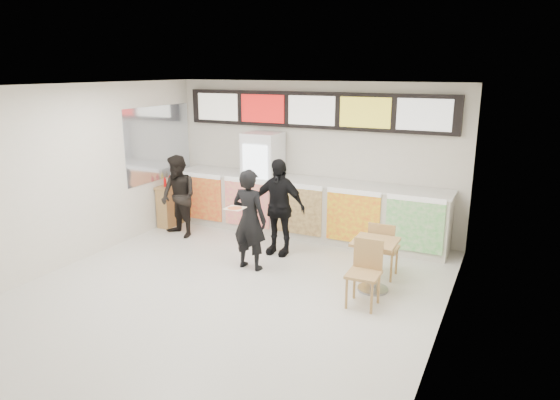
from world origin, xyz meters
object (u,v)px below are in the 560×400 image
Objects in this scene: cafe_table at (374,256)px; drinks_fridge at (263,182)px; customer_mid at (278,207)px; service_counter at (305,208)px; customer_main at (249,220)px; customer_left at (179,197)px; condiment_ledge at (173,204)px.

drinks_fridge is at bearing 145.71° from cafe_table.
customer_mid is 2.14m from cafe_table.
service_counter is 2.78× the size of drinks_fridge.
service_counter is 3.49× the size of cafe_table.
customer_main is at bearing -68.37° from drinks_fridge.
customer_mid is (-0.04, -1.10, 0.29)m from service_counter.
customer_mid is (0.12, 0.83, 0.02)m from customer_main.
drinks_fridge is (-0.93, 0.02, 0.43)m from service_counter.
condiment_ledge is (-0.61, 0.57, -0.37)m from customer_left.
customer_left is 2.17m from customer_mid.
drinks_fridge reaches higher than customer_main.
customer_mid is (0.89, -1.12, -0.14)m from drinks_fridge.
cafe_table is (2.08, 0.05, -0.30)m from customer_main.
service_counter reaches higher than cafe_table.
service_counter is 3.22× the size of customer_mid.
drinks_fridge reaches higher than cafe_table.
customer_left is at bearing -18.49° from customer_main.
drinks_fridge is at bearing 59.01° from customer_left.
drinks_fridge is 1.71m from customer_left.
customer_mid is at bearing -94.20° from customer_main.
service_counter is 1.96m from customer_main.
service_counter is 2.87m from condiment_ledge.
drinks_fridge is at bearing 128.72° from customer_mid.
customer_mid is at bearing -92.33° from service_counter.
drinks_fridge is 2.11m from customer_main.
service_counter is at bearing -0.99° from drinks_fridge.
condiment_ledge is (-2.82, -0.53, -0.13)m from service_counter.
customer_left reaches higher than cafe_table.
customer_mid is 2.86m from condiment_ledge.
customer_main is 3.03m from condiment_ledge.
customer_main is (0.77, -1.95, -0.16)m from drinks_fridge.
condiment_ledge is at bearing 168.60° from customer_mid.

